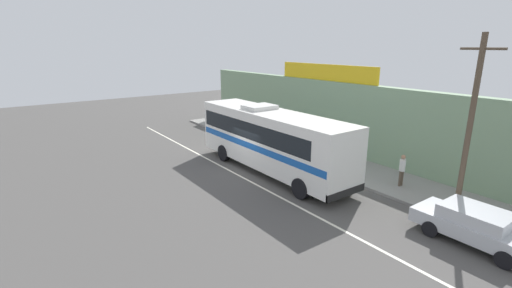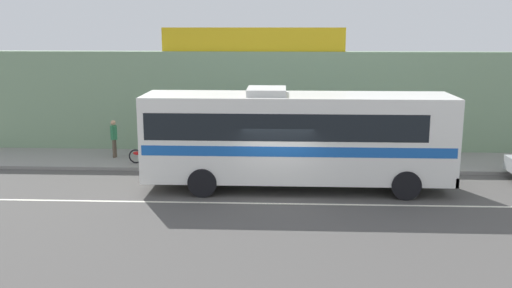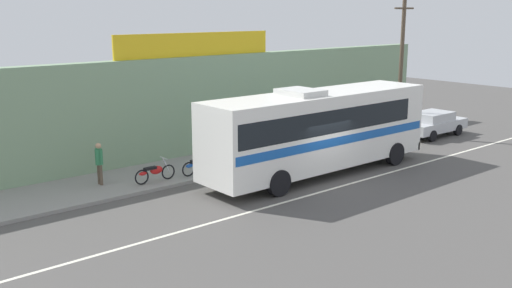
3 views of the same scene
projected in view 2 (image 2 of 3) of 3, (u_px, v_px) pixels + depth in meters
The scene contains 10 objects.
ground_plane at pixel (277, 197), 20.27m from camera, with size 70.00×70.00×0.00m, color #4F4C49.
sidewalk_slab at pixel (279, 161), 25.34m from camera, with size 30.00×3.60×0.14m, color gray.
storefront_facade at pixel (279, 103), 26.96m from camera, with size 30.00×0.70×4.80m, color gray.
storefront_billboard at pixel (253, 40), 26.40m from camera, with size 8.58×0.12×1.10m, color gold.
road_center_stripe at pixel (277, 204), 19.49m from camera, with size 30.00×0.14×0.01m, color silver.
intercity_bus at pixel (295, 134), 20.88m from camera, with size 11.24×2.67×3.78m.
motorcycle_blue at pixel (149, 154), 24.46m from camera, with size 1.84×0.56×0.94m.
motorcycle_green at pixel (197, 155), 24.17m from camera, with size 1.88×0.56×0.94m.
pedestrian_far_left at pixel (431, 140), 24.60m from camera, with size 0.30×0.48×1.67m.
pedestrian_near_shop at pixel (114, 136), 25.50m from camera, with size 0.30×0.48×1.70m.
Camera 2 is at (0.14, -19.46, 6.03)m, focal length 39.81 mm.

